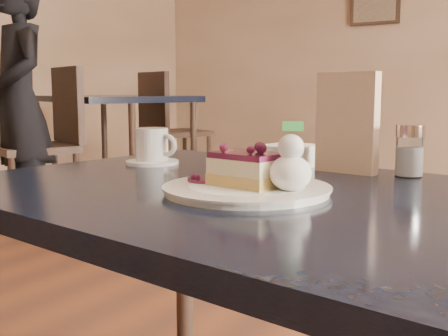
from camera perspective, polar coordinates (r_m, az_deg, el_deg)
The scene contains 11 objects.
main_table at distance 0.96m, azimuth 3.98°, elevation -6.43°, with size 1.20×0.89×0.69m.
dessert_plate at distance 0.91m, azimuth 2.32°, elevation -2.22°, with size 0.27×0.27×0.01m, color white.
cheesecake_slice at distance 0.90m, azimuth 2.33°, elevation -0.16°, with size 0.12×0.09×0.06m.
whipped_cream at distance 0.87m, azimuth 6.77°, elevation -0.50°, with size 0.07×0.07×0.06m.
berry_sauce at distance 0.95m, azimuth -1.54°, elevation -1.19°, with size 0.07×0.07×0.01m, color #340D1A.
coffee_set at distance 1.27m, azimuth -7.25°, elevation 2.02°, with size 0.13×0.12×0.08m.
menu_card at distance 1.15m, azimuth 12.38°, elevation 4.51°, with size 0.13×0.03×0.20m, color silver.
sugar_shaker at distance 1.13m, azimuth 18.34°, elevation 1.72°, with size 0.06×0.06×0.10m.
napkin_stack at distance 1.25m, azimuth 6.77°, elevation 1.30°, with size 0.11×0.11×0.05m, color white.
bg_table_far_left at distance 4.30m, azimuth -10.70°, elevation -2.61°, with size 1.33×1.97×1.31m.
patron at distance 3.62m, azimuth -20.08°, elevation 6.23°, with size 0.57×0.37×1.55m, color black.
Camera 1 is at (0.24, -0.73, 0.86)m, focal length 45.00 mm.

